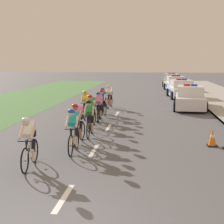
# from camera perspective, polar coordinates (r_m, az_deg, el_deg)

# --- Properties ---
(kerb_edge) EXTENTS (0.16, 60.00, 0.13)m
(kerb_edge) POSITION_cam_1_polar(r_m,az_deg,el_deg) (19.83, 17.12, -0.25)
(kerb_edge) COLOR #9E9E99
(kerb_edge) RESTS_ON ground
(lane_markings_centre) EXTENTS (0.14, 17.60, 0.01)m
(lane_markings_centre) POSITION_cam_1_polar(r_m,az_deg,el_deg) (11.50, -3.15, -6.63)
(lane_markings_centre) COLOR white
(lane_markings_centre) RESTS_ON ground
(cyclist_lead) EXTENTS (0.44, 1.72, 1.56)m
(cyclist_lead) POSITION_cam_1_polar(r_m,az_deg,el_deg) (9.79, -14.04, -4.92)
(cyclist_lead) COLOR black
(cyclist_lead) RESTS_ON ground
(cyclist_second) EXTENTS (0.42, 1.72, 1.56)m
(cyclist_second) POSITION_cam_1_polar(r_m,az_deg,el_deg) (11.14, -6.64, -3.04)
(cyclist_second) COLOR black
(cyclist_second) RESTS_ON ground
(cyclist_third) EXTENTS (0.45, 1.72, 1.56)m
(cyclist_third) POSITION_cam_1_polar(r_m,az_deg,el_deg) (12.39, -5.91, -1.82)
(cyclist_third) COLOR black
(cyclist_third) RESTS_ON ground
(cyclist_fourth) EXTENTS (0.42, 1.72, 1.56)m
(cyclist_fourth) POSITION_cam_1_polar(r_m,az_deg,el_deg) (13.45, -3.82, -0.94)
(cyclist_fourth) COLOR black
(cyclist_fourth) RESTS_ON ground
(cyclist_fifth) EXTENTS (0.43, 1.72, 1.56)m
(cyclist_fifth) POSITION_cam_1_polar(r_m,az_deg,el_deg) (15.42, -3.54, 0.32)
(cyclist_fifth) COLOR black
(cyclist_fifth) RESTS_ON ground
(cyclist_sixth) EXTENTS (0.43, 1.72, 1.56)m
(cyclist_sixth) POSITION_cam_1_polar(r_m,az_deg,el_deg) (16.82, -2.26, 1.05)
(cyclist_sixth) COLOR black
(cyclist_sixth) RESTS_ON ground
(cyclist_seventh) EXTENTS (0.45, 1.72, 1.56)m
(cyclist_seventh) POSITION_cam_1_polar(r_m,az_deg,el_deg) (18.13, -1.60, 1.62)
(cyclist_seventh) COLOR black
(cyclist_seventh) RESTS_ON ground
(cyclist_eighth) EXTENTS (0.43, 1.72, 1.56)m
(cyclist_eighth) POSITION_cam_1_polar(r_m,az_deg,el_deg) (17.57, -4.55, 1.37)
(cyclist_eighth) COLOR black
(cyclist_eighth) RESTS_ON ground
(cyclist_ninth) EXTENTS (0.44, 1.72, 1.56)m
(cyclist_ninth) POSITION_cam_1_polar(r_m,az_deg,el_deg) (21.52, -0.42, 2.78)
(cyclist_ninth) COLOR black
(cyclist_ninth) RESTS_ON ground
(cyclist_tenth) EXTENTS (0.44, 1.72, 1.56)m
(cyclist_tenth) POSITION_cam_1_polar(r_m,az_deg,el_deg) (19.31, -1.62, 2.07)
(cyclist_tenth) COLOR black
(cyclist_tenth) RESTS_ON ground
(police_car_nearest) EXTENTS (2.27, 4.53, 1.59)m
(police_car_nearest) POSITION_cam_1_polar(r_m,az_deg,el_deg) (21.65, 13.24, 2.29)
(police_car_nearest) COLOR white
(police_car_nearest) RESTS_ON ground
(police_car_second) EXTENTS (2.26, 4.53, 1.59)m
(police_car_second) POSITION_cam_1_polar(r_m,az_deg,el_deg) (28.05, 11.77, 3.80)
(police_car_second) COLOR white
(police_car_second) RESTS_ON ground
(police_car_third) EXTENTS (2.27, 4.53, 1.59)m
(police_car_third) POSITION_cam_1_polar(r_m,az_deg,el_deg) (34.44, 10.83, 4.74)
(police_car_third) COLOR silver
(police_car_third) RESTS_ON ground
(police_car_furthest) EXTENTS (2.29, 4.54, 1.59)m
(police_car_furthest) POSITION_cam_1_polar(r_m,az_deg,el_deg) (40.97, 10.18, 5.39)
(police_car_furthest) COLOR silver
(police_car_furthest) RESTS_ON ground
(traffic_cone_near) EXTENTS (0.36, 0.36, 0.64)m
(traffic_cone_near) POSITION_cam_1_polar(r_m,az_deg,el_deg) (12.54, 16.87, -4.26)
(traffic_cone_near) COLOR black
(traffic_cone_near) RESTS_ON ground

